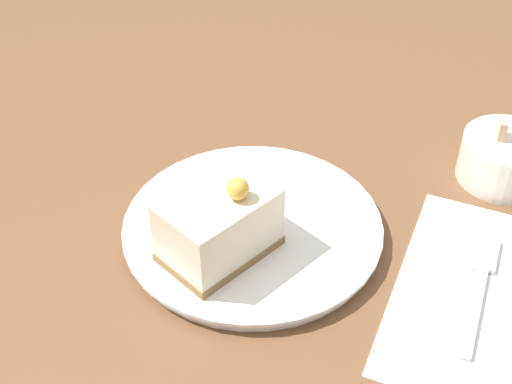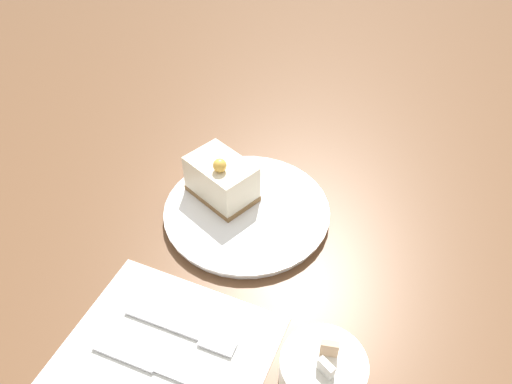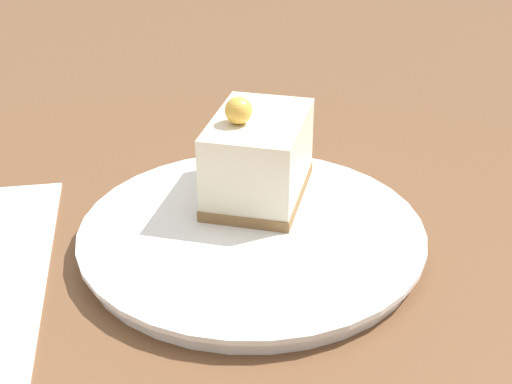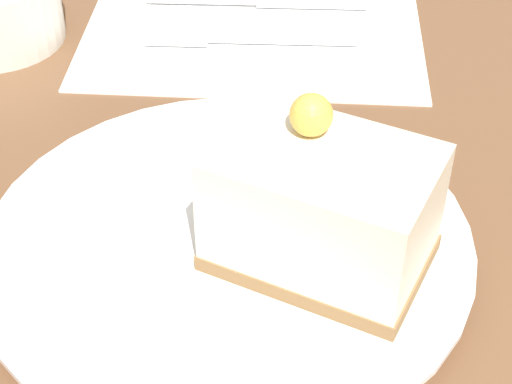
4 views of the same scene
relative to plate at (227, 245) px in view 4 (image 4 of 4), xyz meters
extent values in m
plane|color=brown|center=(-0.01, -0.03, -0.01)|extent=(4.00, 4.00, 0.00)
cylinder|color=white|center=(0.00, 0.00, 0.00)|extent=(0.25, 0.25, 0.02)
cylinder|color=white|center=(0.00, 0.00, 0.00)|extent=(0.26, 0.26, 0.00)
cube|color=olive|center=(-0.01, -0.05, 0.01)|extent=(0.10, 0.12, 0.01)
cube|color=#EFE5C6|center=(-0.01, -0.05, 0.04)|extent=(0.10, 0.12, 0.06)
sphere|color=#EFB747|center=(0.01, -0.04, 0.08)|extent=(0.02, 0.02, 0.02)
cube|color=white|center=(0.25, 0.02, -0.01)|extent=(0.22, 0.26, 0.00)
cube|color=silver|center=(0.22, 0.00, 0.00)|extent=(0.02, 0.11, 0.00)
cube|color=silver|center=(0.21, 0.07, 0.00)|extent=(0.03, 0.05, 0.00)
cube|color=silver|center=(0.28, -0.02, 0.00)|extent=(0.02, 0.09, 0.00)
cube|color=silver|center=(0.27, 0.07, 0.00)|extent=(0.02, 0.09, 0.00)
camera|label=1|loc=(0.24, -0.46, 0.48)|focal=50.00mm
camera|label=2|loc=(0.47, 0.26, 0.55)|focal=35.00mm
camera|label=3|loc=(0.04, 0.45, 0.28)|focal=50.00mm
camera|label=4|loc=(-0.32, -0.06, 0.31)|focal=60.00mm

